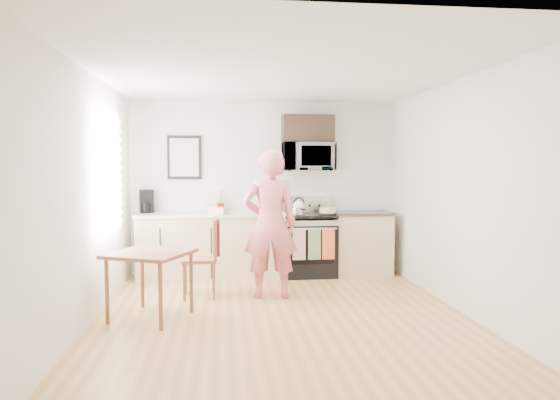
{
  "coord_description": "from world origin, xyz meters",
  "views": [
    {
      "loc": [
        -0.61,
        -5.27,
        1.64
      ],
      "look_at": [
        0.09,
        1.0,
        1.19
      ],
      "focal_mm": 32.0,
      "sensor_mm": 36.0,
      "label": 1
    }
  ],
  "objects": [
    {
      "name": "front_wall",
      "position": [
        0.0,
        -2.3,
        1.3
      ],
      "size": [
        4.0,
        0.04,
        2.6
      ],
      "primitive_type": "cube",
      "color": "silver",
      "rests_on": "floor"
    },
    {
      "name": "person",
      "position": [
        -0.06,
        0.77,
        0.91
      ],
      "size": [
        0.68,
        0.46,
        1.82
      ],
      "primitive_type": "imported",
      "rotation": [
        0.0,
        0.0,
        3.11
      ],
      "color": "#C4364B",
      "rests_on": "floor"
    },
    {
      "name": "knife_block",
      "position": [
        0.15,
        2.13,
        1.06
      ],
      "size": [
        0.16,
        0.18,
        0.24
      ],
      "primitive_type": "cube",
      "rotation": [
        0.0,
        0.0,
        0.45
      ],
      "color": "brown",
      "rests_on": "countertop_left"
    },
    {
      "name": "range",
      "position": [
        0.63,
        1.98,
        0.44
      ],
      "size": [
        0.76,
        0.7,
        1.16
      ],
      "color": "black",
      "rests_on": "floor"
    },
    {
      "name": "wall_trivet",
      "position": [
        0.05,
        2.28,
        1.3
      ],
      "size": [
        0.2,
        0.02,
        0.2
      ],
      "primitive_type": "cube",
      "color": "#B4190F",
      "rests_on": "back_wall"
    },
    {
      "name": "fruit_bowl",
      "position": [
        -0.68,
        2.08,
        0.98
      ],
      "size": [
        0.22,
        0.22,
        0.09
      ],
      "color": "white",
      "rests_on": "countertop_left"
    },
    {
      "name": "wall_art",
      "position": [
        -1.2,
        2.28,
        1.75
      ],
      "size": [
        0.5,
        0.04,
        0.65
      ],
      "color": "black",
      "rests_on": "back_wall"
    },
    {
      "name": "chair",
      "position": [
        -0.79,
        0.89,
        0.63
      ],
      "size": [
        0.47,
        0.43,
        0.98
      ],
      "rotation": [
        0.0,
        0.0,
        0.03
      ],
      "color": "brown",
      "rests_on": "floor"
    },
    {
      "name": "dining_table",
      "position": [
        -1.4,
        0.09,
        0.63
      ],
      "size": [
        0.88,
        0.88,
        0.72
      ],
      "rotation": [
        0.0,
        0.0,
        -0.43
      ],
      "color": "brown",
      "rests_on": "floor"
    },
    {
      "name": "kettle",
      "position": [
        0.5,
        2.06,
        1.02
      ],
      "size": [
        0.19,
        0.19,
        0.23
      ],
      "color": "white",
      "rests_on": "range"
    },
    {
      "name": "right_wall",
      "position": [
        2.0,
        0.0,
        1.3
      ],
      "size": [
        0.04,
        4.6,
        2.6
      ],
      "primitive_type": "cube",
      "color": "silver",
      "rests_on": "floor"
    },
    {
      "name": "cabinet_right",
      "position": [
        1.43,
        2.0,
        0.45
      ],
      "size": [
        0.84,
        0.6,
        0.9
      ],
      "primitive_type": "cube",
      "color": "tan",
      "rests_on": "floor"
    },
    {
      "name": "microwave",
      "position": [
        0.63,
        2.08,
        1.76
      ],
      "size": [
        0.76,
        0.51,
        0.42
      ],
      "primitive_type": "imported",
      "color": "#AFAFB3",
      "rests_on": "back_wall"
    },
    {
      "name": "bread_bag",
      "position": [
        -0.7,
        1.78,
        0.99
      ],
      "size": [
        0.29,
        0.26,
        0.1
      ],
      "primitive_type": "cube",
      "rotation": [
        0.0,
        0.0,
        -0.62
      ],
      "color": "tan",
      "rests_on": "countertop_left"
    },
    {
      "name": "coffee_maker",
      "position": [
        -1.75,
        2.19,
        1.1
      ],
      "size": [
        0.24,
        0.3,
        0.34
      ],
      "rotation": [
        0.0,
        0.0,
        0.25
      ],
      "color": "black",
      "rests_on": "countertop_left"
    },
    {
      "name": "cake",
      "position": [
        0.89,
        1.85,
        0.97
      ],
      "size": [
        0.29,
        0.29,
        0.1
      ],
      "color": "black",
      "rests_on": "range"
    },
    {
      "name": "countertop_right",
      "position": [
        1.43,
        2.0,
        0.92
      ],
      "size": [
        0.88,
        0.64,
        0.04
      ],
      "primitive_type": "cube",
      "color": "black",
      "rests_on": "cabinet_right"
    },
    {
      "name": "floor",
      "position": [
        0.0,
        0.0,
        0.0
      ],
      "size": [
        4.6,
        4.6,
        0.0
      ],
      "primitive_type": "plane",
      "color": "#A87341",
      "rests_on": "ground"
    },
    {
      "name": "utensil_crock",
      "position": [
        -0.67,
        2.22,
        1.07
      ],
      "size": [
        0.11,
        0.11,
        0.32
      ],
      "color": "#B4190F",
      "rests_on": "countertop_left"
    },
    {
      "name": "milk_carton",
      "position": [
        -0.82,
        2.02,
        1.05
      ],
      "size": [
        0.09,
        0.09,
        0.22
      ],
      "primitive_type": "cube",
      "rotation": [
        0.0,
        0.0,
        0.01
      ],
      "color": "#CFB77C",
      "rests_on": "countertop_left"
    },
    {
      "name": "back_wall",
      "position": [
        0.0,
        2.3,
        1.3
      ],
      "size": [
        4.0,
        0.04,
        2.6
      ],
      "primitive_type": "cube",
      "color": "silver",
      "rests_on": "floor"
    },
    {
      "name": "countertop_left",
      "position": [
        -0.8,
        2.0,
        0.92
      ],
      "size": [
        2.14,
        0.64,
        0.04
      ],
      "primitive_type": "cube",
      "color": "silver",
      "rests_on": "cabinet_left"
    },
    {
      "name": "window",
      "position": [
        -1.96,
        0.8,
        1.55
      ],
      "size": [
        0.06,
        1.4,
        1.5
      ],
      "color": "white",
      "rests_on": "left_wall"
    },
    {
      "name": "left_wall",
      "position": [
        -2.0,
        0.0,
        1.3
      ],
      "size": [
        0.04,
        4.6,
        2.6
      ],
      "primitive_type": "cube",
      "color": "silver",
      "rests_on": "floor"
    },
    {
      "name": "cabinet_left",
      "position": [
        -0.8,
        2.0,
        0.45
      ],
      "size": [
        2.1,
        0.6,
        0.9
      ],
      "primitive_type": "cube",
      "color": "tan",
      "rests_on": "floor"
    },
    {
      "name": "ceiling",
      "position": [
        0.0,
        0.0,
        2.6
      ],
      "size": [
        4.0,
        4.6,
        0.04
      ],
      "primitive_type": "cube",
      "color": "white",
      "rests_on": "back_wall"
    },
    {
      "name": "pot",
      "position": [
        0.44,
        1.82,
        0.97
      ],
      "size": [
        0.19,
        0.32,
        0.1
      ],
      "rotation": [
        0.0,
        0.0,
        0.33
      ],
      "color": "#AFAFB3",
      "rests_on": "range"
    },
    {
      "name": "upper_cabinet",
      "position": [
        0.63,
        2.12,
        2.18
      ],
      "size": [
        0.76,
        0.35,
        0.4
      ],
      "primitive_type": "cube",
      "color": "black",
      "rests_on": "back_wall"
    }
  ]
}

